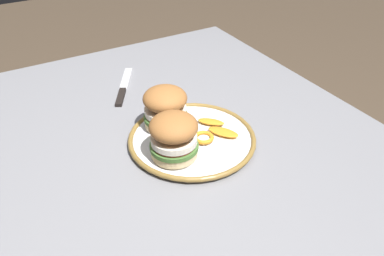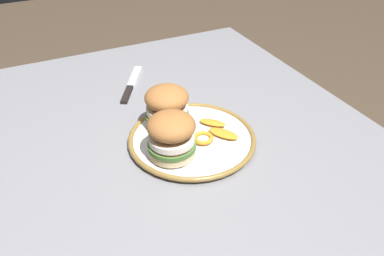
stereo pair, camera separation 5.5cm
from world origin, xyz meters
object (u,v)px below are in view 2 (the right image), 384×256
dinner_plate (192,139)px  sandwich_half_right (167,106)px  dining_table (175,171)px  table_knife (131,86)px  sandwich_half_left (172,135)px

dinner_plate → sandwich_half_right: size_ratio=2.13×
dining_table → table_knife: table_knife is taller
sandwich_half_right → table_knife: (0.24, 0.02, -0.07)m
dining_table → sandwich_half_right: 0.18m
dining_table → sandwich_half_right: bearing=0.7°
dinner_plate → sandwich_half_left: size_ratio=2.29×
dining_table → dinner_plate: 0.13m
dining_table → dinner_plate: dinner_plate is taller
dining_table → table_knife: (0.28, 0.02, 0.11)m
sandwich_half_left → sandwich_half_right: same height
table_knife → dining_table: bearing=-176.5°
dinner_plate → sandwich_half_left: 0.10m
dining_table → sandwich_half_left: size_ratio=8.64×
dining_table → sandwich_half_left: bearing=155.1°
table_knife → sandwich_half_right: bearing=-176.1°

